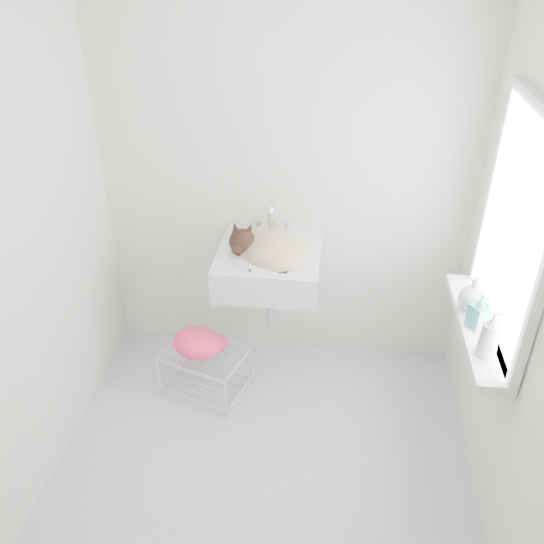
# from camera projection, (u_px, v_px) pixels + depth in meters

# --- Properties ---
(floor) EXTENTS (2.20, 2.00, 0.02)m
(floor) POSITION_uv_depth(u_px,v_px,m) (264.00, 457.00, 3.08)
(floor) COLOR silver
(floor) RESTS_ON ground
(back_wall) EXTENTS (2.20, 0.02, 2.50)m
(back_wall) POSITION_uv_depth(u_px,v_px,m) (284.00, 172.00, 3.27)
(back_wall) COLOR white
(back_wall) RESTS_ON ground
(right_wall) EXTENTS (0.02, 2.00, 2.50)m
(right_wall) POSITION_uv_depth(u_px,v_px,m) (528.00, 276.00, 2.32)
(right_wall) COLOR white
(right_wall) RESTS_ON ground
(left_wall) EXTENTS (0.02, 2.00, 2.50)m
(left_wall) POSITION_uv_depth(u_px,v_px,m) (18.00, 245.00, 2.54)
(left_wall) COLOR white
(left_wall) RESTS_ON ground
(window_glass) EXTENTS (0.01, 0.80, 1.00)m
(window_glass) POSITION_uv_depth(u_px,v_px,m) (517.00, 231.00, 2.43)
(window_glass) COLOR white
(window_glass) RESTS_ON right_wall
(window_frame) EXTENTS (0.04, 0.90, 1.10)m
(window_frame) POSITION_uv_depth(u_px,v_px,m) (514.00, 231.00, 2.44)
(window_frame) COLOR white
(window_frame) RESTS_ON right_wall
(windowsill) EXTENTS (0.16, 0.88, 0.04)m
(windowsill) POSITION_uv_depth(u_px,v_px,m) (476.00, 327.00, 2.72)
(windowsill) COLOR white
(windowsill) RESTS_ON right_wall
(sink) EXTENTS (0.60, 0.52, 0.24)m
(sink) POSITION_uv_depth(u_px,v_px,m) (268.00, 254.00, 3.27)
(sink) COLOR white
(sink) RESTS_ON back_wall
(faucet) EXTENTS (0.22, 0.15, 0.22)m
(faucet) POSITION_uv_depth(u_px,v_px,m) (272.00, 219.00, 3.35)
(faucet) COLOR silver
(faucet) RESTS_ON sink
(cat) EXTENTS (0.49, 0.44, 0.28)m
(cat) POSITION_uv_depth(u_px,v_px,m) (270.00, 250.00, 3.23)
(cat) COLOR tan
(cat) RESTS_ON sink
(wire_rack) EXTENTS (0.54, 0.45, 0.28)m
(wire_rack) POSITION_uv_depth(u_px,v_px,m) (205.00, 369.00, 3.47)
(wire_rack) COLOR silver
(wire_rack) RESTS_ON floor
(towel) EXTENTS (0.37, 0.32, 0.13)m
(towel) POSITION_uv_depth(u_px,v_px,m) (198.00, 347.00, 3.40)
(towel) COLOR #FD5029
(towel) RESTS_ON wire_rack
(bottle_a) EXTENTS (0.08, 0.08, 0.19)m
(bottle_a) POSITION_uv_depth(u_px,v_px,m) (485.00, 355.00, 2.51)
(bottle_a) COLOR silver
(bottle_a) RESTS_ON windowsill
(bottle_b) EXTENTS (0.11, 0.11, 0.18)m
(bottle_b) POSITION_uv_depth(u_px,v_px,m) (476.00, 326.00, 2.69)
(bottle_b) COLOR teal
(bottle_b) RESTS_ON windowsill
(bottle_c) EXTENTS (0.16, 0.16, 0.18)m
(bottle_c) POSITION_uv_depth(u_px,v_px,m) (471.00, 309.00, 2.81)
(bottle_c) COLOR silver
(bottle_c) RESTS_ON windowsill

